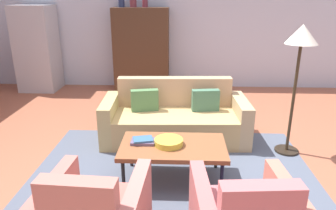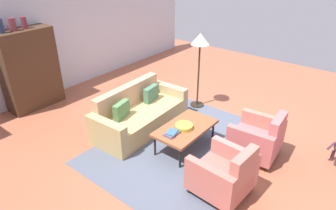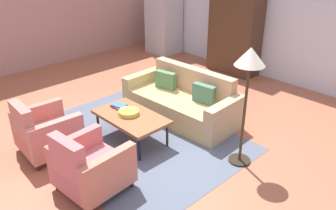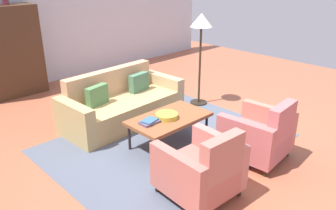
# 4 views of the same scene
# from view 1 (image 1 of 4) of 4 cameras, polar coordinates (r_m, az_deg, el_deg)

# --- Properties ---
(ground_plane) EXTENTS (11.17, 11.17, 0.00)m
(ground_plane) POSITION_cam_1_polar(r_m,az_deg,el_deg) (4.07, 4.92, -11.14)
(ground_plane) COLOR #A85D41
(wall_back) EXTENTS (9.31, 0.12, 2.80)m
(wall_back) POSITION_cam_1_polar(r_m,az_deg,el_deg) (7.35, 4.07, 14.11)
(wall_back) COLOR silver
(wall_back) RESTS_ON ground
(area_rug) EXTENTS (3.40, 2.60, 0.01)m
(area_rug) POSITION_cam_1_polar(r_m,az_deg,el_deg) (3.88, 0.89, -12.71)
(area_rug) COLOR #535C6C
(area_rug) RESTS_ON ground
(couch) EXTENTS (2.14, 0.99, 0.86)m
(couch) POSITION_cam_1_polar(r_m,az_deg,el_deg) (4.77, 1.25, -2.52)
(couch) COLOR tan
(couch) RESTS_ON ground
(coffee_table) EXTENTS (1.20, 0.70, 0.45)m
(coffee_table) POSITION_cam_1_polar(r_m,az_deg,el_deg) (3.63, 0.90, -7.72)
(coffee_table) COLOR black
(coffee_table) RESTS_ON ground
(fruit_bowl) EXTENTS (0.33, 0.33, 0.07)m
(fruit_bowl) POSITION_cam_1_polar(r_m,az_deg,el_deg) (3.60, 0.12, -6.68)
(fruit_bowl) COLOR gold
(fruit_bowl) RESTS_ON coffee_table
(book_stack) EXTENTS (0.27, 0.21, 0.05)m
(book_stack) POSITION_cam_1_polar(r_m,az_deg,el_deg) (3.67, -4.53, -6.43)
(book_stack) COLOR #61516F
(book_stack) RESTS_ON coffee_table
(cabinet) EXTENTS (1.20, 0.51, 1.80)m
(cabinet) POSITION_cam_1_polar(r_m,az_deg,el_deg) (7.13, -4.78, 9.87)
(cabinet) COLOR #452D1D
(cabinet) RESTS_ON ground
(vase_tall) EXTENTS (0.13, 0.13, 0.29)m
(vase_tall) POSITION_cam_1_polar(r_m,az_deg,el_deg) (7.09, -8.41, 18.18)
(vase_tall) COLOR navy
(vase_tall) RESTS_ON cabinet
(vase_round) EXTENTS (0.14, 0.14, 0.26)m
(vase_round) POSITION_cam_1_polar(r_m,az_deg,el_deg) (7.05, -6.30, 18.15)
(vase_round) COLOR brown
(vase_round) RESTS_ON cabinet
(vase_small) EXTENTS (0.12, 0.12, 0.25)m
(vase_small) POSITION_cam_1_polar(r_m,az_deg,el_deg) (7.01, -4.17, 18.14)
(vase_small) COLOR maroon
(vase_small) RESTS_ON cabinet
(refrigerator) EXTENTS (0.80, 0.73, 1.85)m
(refrigerator) POSITION_cam_1_polar(r_m,az_deg,el_deg) (7.66, -22.48, 9.34)
(refrigerator) COLOR #B7BABF
(refrigerator) RESTS_ON ground
(floor_lamp) EXTENTS (0.40, 0.40, 1.72)m
(floor_lamp) POSITION_cam_1_polar(r_m,az_deg,el_deg) (4.31, 22.76, 9.61)
(floor_lamp) COLOR black
(floor_lamp) RESTS_ON ground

